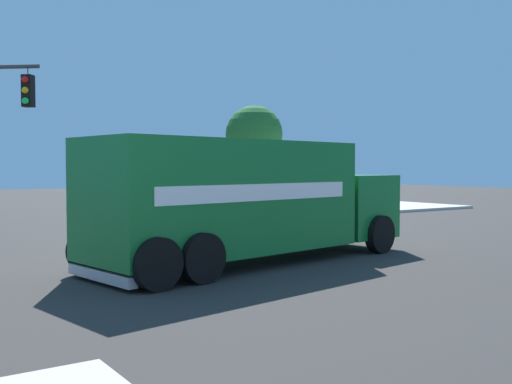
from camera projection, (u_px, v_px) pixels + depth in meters
The scene contains 6 objects.
ground_plane at pixel (260, 250), 16.30m from camera, with size 100.00×100.00×0.00m, color #33302D.
sidewalk_corner_near at pixel (318, 205), 34.31m from camera, with size 12.04×12.04×0.14m, color beige.
delivery_truck at pixel (248, 200), 14.10m from camera, with size 8.86×4.05×2.87m.
pedestrian_near_corner at pixel (320, 190), 31.12m from camera, with size 0.53×0.24×1.61m.
picket_fence_run at pixel (261, 192), 39.06m from camera, with size 6.04×0.05×0.95m.
shade_tree_near at pixel (254, 134), 36.86m from camera, with size 3.54×3.54×5.93m.
Camera 1 is at (9.20, 13.36, 2.28)m, focal length 41.89 mm.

